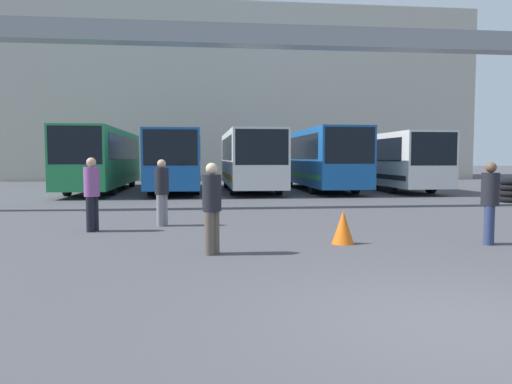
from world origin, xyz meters
name	(u,v)px	position (x,y,z in m)	size (l,w,h in m)	color
ground_plane	(459,326)	(0.00, 0.00, 0.00)	(200.00, 200.00, 0.00)	#47474C
building_backdrop	(229,100)	(0.00, 40.80, 7.05)	(40.54, 12.00, 14.10)	#B7B2A3
overhead_gantry	(276,58)	(0.00, 12.95, 5.35)	(24.05, 0.80, 6.46)	gray
bus_slot_0	(103,156)	(-7.92, 22.98, 1.87)	(2.45, 12.46, 3.25)	#268C4C
bus_slot_1	(177,158)	(-3.96, 22.67, 1.80)	(2.55, 11.86, 3.12)	#1959A5
bus_slot_2	(250,157)	(0.00, 21.84, 1.82)	(2.59, 10.19, 3.16)	silver
bus_slot_3	(319,156)	(3.96, 22.51, 1.89)	(2.53, 11.54, 3.27)	#1959A5
bus_slot_4	(389,158)	(7.92, 22.17, 1.77)	(2.43, 10.85, 3.07)	silver
pedestrian_near_right	(92,192)	(-5.36, 7.57, 0.96)	(0.38, 0.38, 1.81)	black
pedestrian_mid_right	(490,201)	(3.24, 4.74, 0.91)	(0.36, 0.36, 1.72)	navy
pedestrian_far_center	(212,206)	(-2.53, 4.32, 0.91)	(0.36, 0.36, 1.71)	brown
pedestrian_near_left	(162,191)	(-3.74, 8.40, 0.94)	(0.37, 0.37, 1.76)	gray
traffic_cone	(343,227)	(0.24, 5.15, 0.35)	(0.47, 0.47, 0.71)	orange
tire_stack	(512,190)	(9.88, 13.89, 0.48)	(1.04, 1.04, 0.96)	black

